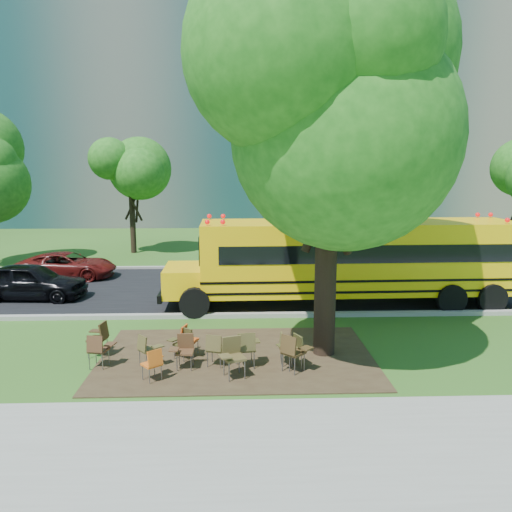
{
  "coord_description": "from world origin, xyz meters",
  "views": [
    {
      "loc": [
        1.04,
        -12.79,
        4.83
      ],
      "look_at": [
        1.63,
        3.11,
        2.03
      ],
      "focal_mm": 35.0,
      "sensor_mm": 36.0,
      "label": 1
    }
  ],
  "objects_px": {
    "chair_3": "(184,348)",
    "main_tree": "(329,117)",
    "school_bus": "(355,257)",
    "chair_12": "(285,345)",
    "chair_10": "(188,338)",
    "chair_9": "(183,340)",
    "chair_0": "(98,348)",
    "chair_8": "(100,335)",
    "chair_4": "(216,347)",
    "black_car": "(31,281)",
    "chair_1": "(147,347)",
    "chair_5": "(232,353)",
    "chair_11": "(247,346)",
    "chair_7": "(293,350)",
    "chair_2": "(154,361)",
    "chair_6": "(294,348)",
    "bg_car_red": "(67,266)"
  },
  "relations": [
    {
      "from": "chair_2",
      "to": "chair_1",
      "type": "bearing_deg",
      "value": 69.26
    },
    {
      "from": "school_bus",
      "to": "chair_9",
      "type": "xyz_separation_m",
      "value": [
        -5.53,
        -4.95,
        -1.24
      ]
    },
    {
      "from": "school_bus",
      "to": "chair_8",
      "type": "distance_m",
      "value": 9.11
    },
    {
      "from": "chair_0",
      "to": "chair_5",
      "type": "relative_size",
      "value": 0.9
    },
    {
      "from": "chair_7",
      "to": "bg_car_red",
      "type": "xyz_separation_m",
      "value": [
        -8.86,
        10.73,
        -0.0
      ]
    },
    {
      "from": "chair_4",
      "to": "chair_10",
      "type": "relative_size",
      "value": 1.06
    },
    {
      "from": "chair_7",
      "to": "bg_car_red",
      "type": "distance_m",
      "value": 13.91
    },
    {
      "from": "chair_0",
      "to": "chair_8",
      "type": "bearing_deg",
      "value": 114.67
    },
    {
      "from": "chair_10",
      "to": "school_bus",
      "type": "bearing_deg",
      "value": 147.94
    },
    {
      "from": "school_bus",
      "to": "black_car",
      "type": "height_order",
      "value": "school_bus"
    },
    {
      "from": "chair_2",
      "to": "chair_0",
      "type": "bearing_deg",
      "value": 111.4
    },
    {
      "from": "chair_7",
      "to": "bg_car_red",
      "type": "height_order",
      "value": "bg_car_red"
    },
    {
      "from": "main_tree",
      "to": "chair_2",
      "type": "height_order",
      "value": "main_tree"
    },
    {
      "from": "chair_1",
      "to": "chair_7",
      "type": "bearing_deg",
      "value": 40.99
    },
    {
      "from": "chair_3",
      "to": "chair_10",
      "type": "height_order",
      "value": "chair_3"
    },
    {
      "from": "chair_3",
      "to": "main_tree",
      "type": "bearing_deg",
      "value": -164.01
    },
    {
      "from": "chair_12",
      "to": "chair_0",
      "type": "bearing_deg",
      "value": -85.42
    },
    {
      "from": "chair_6",
      "to": "chair_9",
      "type": "height_order",
      "value": "chair_6"
    },
    {
      "from": "chair_5",
      "to": "chair_6",
      "type": "xyz_separation_m",
      "value": [
        1.49,
        0.5,
        -0.08
      ]
    },
    {
      "from": "chair_3",
      "to": "chair_8",
      "type": "xyz_separation_m",
      "value": [
        -2.27,
        0.91,
        0.04
      ]
    },
    {
      "from": "school_bus",
      "to": "chair_12",
      "type": "relative_size",
      "value": 15.89
    },
    {
      "from": "chair_1",
      "to": "chair_8",
      "type": "relative_size",
      "value": 0.89
    },
    {
      "from": "main_tree",
      "to": "chair_2",
      "type": "bearing_deg",
      "value": -159.21
    },
    {
      "from": "chair_12",
      "to": "chair_3",
      "type": "bearing_deg",
      "value": -81.8
    },
    {
      "from": "chair_12",
      "to": "chair_1",
      "type": "bearing_deg",
      "value": -85.97
    },
    {
      "from": "main_tree",
      "to": "chair_6",
      "type": "relative_size",
      "value": 11.4
    },
    {
      "from": "school_bus",
      "to": "chair_12",
      "type": "distance_m",
      "value": 6.24
    },
    {
      "from": "chair_5",
      "to": "chair_8",
      "type": "distance_m",
      "value": 3.75
    },
    {
      "from": "chair_5",
      "to": "chair_3",
      "type": "bearing_deg",
      "value": -45.65
    },
    {
      "from": "black_car",
      "to": "chair_3",
      "type": "bearing_deg",
      "value": -132.77
    },
    {
      "from": "black_car",
      "to": "bg_car_red",
      "type": "bearing_deg",
      "value": 1.55
    },
    {
      "from": "chair_4",
      "to": "chair_9",
      "type": "relative_size",
      "value": 1.07
    },
    {
      "from": "chair_5",
      "to": "chair_7",
      "type": "bearing_deg",
      "value": 168.69
    },
    {
      "from": "chair_9",
      "to": "chair_8",
      "type": "bearing_deg",
      "value": 29.75
    },
    {
      "from": "chair_6",
      "to": "chair_12",
      "type": "bearing_deg",
      "value": 4.13
    },
    {
      "from": "chair_0",
      "to": "chair_8",
      "type": "height_order",
      "value": "chair_8"
    },
    {
      "from": "school_bus",
      "to": "chair_6",
      "type": "height_order",
      "value": "school_bus"
    },
    {
      "from": "chair_10",
      "to": "chair_11",
      "type": "height_order",
      "value": "chair_11"
    },
    {
      "from": "chair_10",
      "to": "chair_12",
      "type": "relative_size",
      "value": 1.04
    },
    {
      "from": "chair_3",
      "to": "chair_12",
      "type": "relative_size",
      "value": 1.11
    },
    {
      "from": "chair_0",
      "to": "chair_6",
      "type": "relative_size",
      "value": 1.03
    },
    {
      "from": "main_tree",
      "to": "black_car",
      "type": "xyz_separation_m",
      "value": [
        -9.97,
        5.93,
        -5.38
      ]
    },
    {
      "from": "chair_3",
      "to": "chair_5",
      "type": "distance_m",
      "value": 1.31
    },
    {
      "from": "chair_2",
      "to": "chair_5",
      "type": "height_order",
      "value": "chair_5"
    },
    {
      "from": "chair_3",
      "to": "chair_5",
      "type": "xyz_separation_m",
      "value": [
        1.18,
        -0.57,
        0.07
      ]
    },
    {
      "from": "main_tree",
      "to": "school_bus",
      "type": "distance_m",
      "value": 6.69
    },
    {
      "from": "chair_0",
      "to": "chair_11",
      "type": "distance_m",
      "value": 3.6
    },
    {
      "from": "chair_4",
      "to": "chair_3",
      "type": "bearing_deg",
      "value": -157.54
    },
    {
      "from": "chair_5",
      "to": "chair_9",
      "type": "bearing_deg",
      "value": -63.9
    },
    {
      "from": "main_tree",
      "to": "chair_4",
      "type": "bearing_deg",
      "value": -164.06
    }
  ]
}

